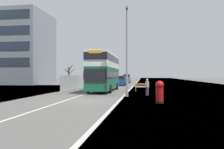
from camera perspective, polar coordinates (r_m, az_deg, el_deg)
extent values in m
cube|color=#565451|center=(18.51, -6.67, -6.95)|extent=(140.00, 280.00, 0.10)
cube|color=#B2AFA8|center=(18.00, 1.80, -7.00)|extent=(0.24, 196.00, 0.01)
cube|color=silver|center=(19.04, -11.87, -6.62)|extent=(0.16, 168.00, 0.01)
cube|color=#145638|center=(29.17, -1.99, -0.96)|extent=(2.66, 11.51, 2.73)
cube|color=silver|center=(29.19, -1.99, 2.12)|extent=(2.66, 11.51, 0.40)
cube|color=silver|center=(29.24, -1.99, 3.99)|extent=(2.63, 11.40, 1.51)
cube|color=black|center=(29.16, -1.99, -0.15)|extent=(2.69, 11.63, 0.88)
cube|color=black|center=(29.24, -1.99, 3.99)|extent=(2.67, 11.57, 0.83)
cube|color=black|center=(23.50, -4.44, -0.34)|extent=(2.39, 0.07, 1.50)
cube|color=orange|center=(23.64, -4.43, 5.96)|extent=(1.43, 0.07, 0.32)
cube|color=#145638|center=(29.21, -1.99, -3.29)|extent=(2.69, 11.63, 0.36)
cylinder|color=black|center=(26.00, -6.18, -3.75)|extent=(0.31, 1.00, 1.00)
cylinder|color=black|center=(25.49, -0.51, -3.83)|extent=(0.31, 1.00, 1.00)
cylinder|color=black|center=(32.55, -3.27, -3.01)|extent=(0.31, 1.00, 1.00)
cylinder|color=black|center=(32.15, 1.27, -3.05)|extent=(0.31, 1.00, 1.00)
cylinder|color=gray|center=(21.70, 3.91, 5.66)|extent=(0.18, 0.18, 8.67)
cube|color=slate|center=(22.58, 3.91, 16.97)|extent=(0.20, 0.70, 0.20)
cylinder|color=gray|center=(21.67, 3.91, -5.15)|extent=(0.29, 0.29, 0.50)
cylinder|color=black|center=(17.03, 12.35, -7.08)|extent=(0.61, 0.61, 0.18)
cylinder|color=#AD0F0F|center=(16.96, 12.35, -4.74)|extent=(0.57, 0.57, 1.22)
sphere|color=#AD0F0F|center=(16.92, 12.35, -2.68)|extent=(0.64, 0.64, 0.64)
cube|color=black|center=(16.64, 12.42, -3.21)|extent=(0.22, 0.03, 0.07)
cube|color=orange|center=(28.55, 7.85, -2.49)|extent=(1.84, 0.14, 0.20)
cube|color=white|center=(28.56, 7.85, -3.13)|extent=(1.84, 0.14, 0.20)
cube|color=orange|center=(28.62, 6.20, -3.45)|extent=(0.07, 0.07, 0.96)
cube|color=black|center=(28.65, 6.20, -4.33)|extent=(0.15, 0.44, 0.08)
cube|color=orange|center=(28.55, 9.51, -3.46)|extent=(0.07, 0.07, 0.96)
cube|color=black|center=(28.58, 9.51, -4.34)|extent=(0.15, 0.44, 0.08)
cube|color=#A8AAAD|center=(28.77, -12.13, -2.26)|extent=(0.04, 3.26, 2.04)
cube|color=#A8AAAD|center=(31.97, -9.99, -2.04)|extent=(0.04, 3.26, 2.04)
cube|color=#A8AAAD|center=(35.21, -8.25, -1.86)|extent=(0.04, 3.26, 2.04)
cube|color=#A8AAAD|center=(38.48, -6.80, -1.71)|extent=(0.04, 3.26, 2.04)
cube|color=#A8AAAD|center=(41.77, -5.58, -1.58)|extent=(0.04, 3.26, 2.04)
cube|color=#A8AAAD|center=(45.08, -4.54, -1.47)|extent=(0.04, 3.26, 2.04)
cube|color=#A8AAAD|center=(48.40, -3.64, -1.38)|extent=(0.04, 3.26, 2.04)
cylinder|color=#939699|center=(27.18, -13.38, -2.39)|extent=(0.06, 0.06, 2.14)
cube|color=gray|center=(27.24, -13.38, -4.51)|extent=(0.44, 0.20, 0.12)
cylinder|color=#939699|center=(30.36, -11.00, -2.15)|extent=(0.06, 0.06, 2.14)
cube|color=gray|center=(30.42, -11.00, -4.05)|extent=(0.44, 0.20, 0.12)
cylinder|color=#939699|center=(33.59, -9.08, -1.95)|extent=(0.06, 0.06, 2.14)
cube|color=gray|center=(33.63, -9.08, -3.67)|extent=(0.44, 0.20, 0.12)
cylinder|color=#939699|center=(36.84, -7.49, -1.78)|extent=(0.06, 0.06, 2.14)
cube|color=gray|center=(36.89, -7.49, -3.35)|extent=(0.44, 0.20, 0.12)
cylinder|color=#939699|center=(40.12, -6.17, -1.64)|extent=(0.06, 0.06, 2.14)
cube|color=gray|center=(40.16, -6.17, -3.08)|extent=(0.44, 0.20, 0.12)
cylinder|color=#939699|center=(43.42, -5.04, -1.53)|extent=(0.06, 0.06, 2.14)
cube|color=gray|center=(43.46, -5.04, -2.86)|extent=(0.44, 0.20, 0.12)
cylinder|color=#939699|center=(46.73, -4.07, -1.42)|extent=(0.06, 0.06, 2.14)
cube|color=gray|center=(46.77, -4.07, -2.66)|extent=(0.44, 0.20, 0.12)
cylinder|color=#939699|center=(50.06, -3.23, -1.33)|extent=(0.06, 0.06, 2.14)
cube|color=gray|center=(50.09, -3.23, -2.49)|extent=(0.44, 0.20, 0.12)
cube|color=navy|center=(43.57, 2.19, -1.94)|extent=(1.86, 4.27, 1.14)
cube|color=black|center=(43.55, 2.19, -0.77)|extent=(1.71, 2.35, 0.65)
cylinder|color=black|center=(44.82, 3.56, -2.46)|extent=(0.20, 0.60, 0.60)
cylinder|color=black|center=(45.01, 1.19, -2.45)|extent=(0.20, 0.60, 0.60)
cylinder|color=black|center=(42.18, 3.26, -2.61)|extent=(0.20, 0.60, 0.60)
cylinder|color=black|center=(42.39, 0.75, -2.60)|extent=(0.20, 0.60, 0.60)
cube|color=navy|center=(51.48, 0.04, -1.54)|extent=(1.88, 4.04, 1.35)
cube|color=black|center=(51.47, 0.04, -0.42)|extent=(1.73, 2.22, 0.65)
cylinder|color=black|center=(52.61, 1.25, -2.11)|extent=(0.20, 0.60, 0.60)
cylinder|color=black|center=(52.88, -0.77, -2.10)|extent=(0.20, 0.60, 0.60)
cylinder|color=black|center=(50.13, 0.90, -2.21)|extent=(0.20, 0.60, 0.60)
cylinder|color=black|center=(50.41, -1.23, -2.20)|extent=(0.20, 0.60, 0.60)
cube|color=slate|center=(57.92, 3.86, -1.35)|extent=(1.77, 4.03, 1.40)
cube|color=black|center=(57.90, 3.86, -0.30)|extent=(1.63, 2.22, 0.72)
cylinder|color=black|center=(59.12, 4.81, -1.89)|extent=(0.20, 0.60, 0.60)
cylinder|color=black|center=(59.26, 3.10, -1.88)|extent=(0.20, 0.60, 0.60)
cylinder|color=black|center=(56.62, 4.65, -1.97)|extent=(0.20, 0.60, 0.60)
cylinder|color=black|center=(56.77, 2.87, -1.96)|extent=(0.20, 0.60, 0.60)
cylinder|color=#4C3D2D|center=(55.59, -11.23, -0.23)|extent=(0.43, 0.43, 4.03)
cylinder|color=#4C3D2D|center=(55.48, -10.77, 1.78)|extent=(1.11, 0.27, 1.44)
cylinder|color=#4C3D2D|center=(55.98, -10.47, 0.84)|extent=(1.35, 1.42, 1.43)
cylinder|color=#4C3D2D|center=(56.27, -11.29, 1.12)|extent=(0.77, 1.40, 1.15)
cylinder|color=#4C3D2D|center=(55.92, -11.78, 0.94)|extent=(1.38, 0.43, 1.07)
cylinder|color=#4C3D2D|center=(55.29, -11.62, 0.81)|extent=(0.68, 0.99, 1.08)
cylinder|color=#4C3D2D|center=(54.69, -11.28, 1.18)|extent=(0.68, 1.87, 1.54)
cylinder|color=#4C3D2D|center=(76.05, -5.24, -0.56)|extent=(0.40, 0.40, 3.04)
cylinder|color=#4C3D2D|center=(75.99, -4.65, 0.44)|extent=(1.69, 0.45, 1.66)
cylinder|color=#4C3D2D|center=(76.97, -5.25, 0.50)|extent=(0.62, 1.89, 1.39)
cylinder|color=#4C3D2D|center=(76.03, -5.69, 0.44)|extent=(1.35, 0.54, 1.30)
cylinder|color=#4C3D2D|center=(75.54, -5.27, 0.34)|extent=(0.34, 1.14, 0.94)
cylinder|color=#2D3342|center=(23.06, 9.17, -4.37)|extent=(0.29, 0.29, 0.88)
cylinder|color=#B2A89E|center=(23.01, 9.17, -2.46)|extent=(0.34, 0.34, 0.65)
sphere|color=beige|center=(23.00, 9.17, -1.37)|extent=(0.22, 0.22, 0.22)
cube|color=gray|center=(58.91, -27.26, 5.90)|extent=(23.32, 12.02, 16.59)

